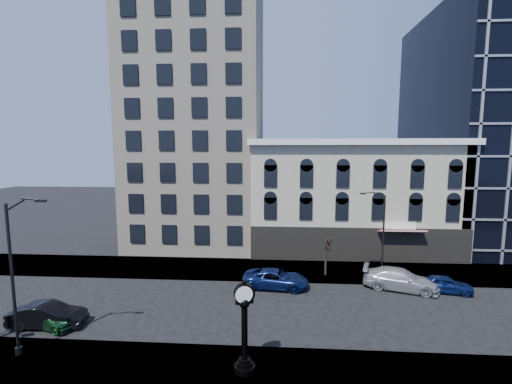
# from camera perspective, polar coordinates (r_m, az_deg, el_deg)

# --- Properties ---
(ground) EXTENTS (160.00, 160.00, 0.00)m
(ground) POSITION_cam_1_polar(r_m,az_deg,el_deg) (26.35, -5.19, -18.61)
(ground) COLOR black
(ground) RESTS_ON ground
(sidewalk_far) EXTENTS (160.00, 6.00, 0.12)m
(sidewalk_far) POSITION_cam_1_polar(r_m,az_deg,el_deg) (33.65, -3.02, -12.68)
(sidewalk_far) COLOR #99958B
(sidewalk_far) RESTS_ON ground
(sidewalk_near) EXTENTS (160.00, 6.00, 0.12)m
(sidewalk_near) POSITION_cam_1_polar(r_m,az_deg,el_deg) (19.52, -9.35, -28.47)
(sidewalk_near) COLOR #99958B
(sidewalk_near) RESTS_ON ground
(cream_tower) EXTENTS (15.90, 15.40, 42.50)m
(cream_tower) POSITION_cam_1_polar(r_m,az_deg,el_deg) (44.23, -9.69, 17.21)
(cream_tower) COLOR beige
(cream_tower) RESTS_ON ground
(victorian_row) EXTENTS (22.60, 11.19, 12.50)m
(victorian_row) POSITION_cam_1_polar(r_m,az_deg,el_deg) (40.56, 15.39, -0.91)
(victorian_row) COLOR #B6AF96
(victorian_row) RESTS_ON ground
(glass_office) EXTENTS (20.00, 20.15, 28.00)m
(glass_office) POSITION_cam_1_polar(r_m,az_deg,el_deg) (52.64, 36.61, 8.46)
(glass_office) COLOR black
(glass_office) RESTS_ON ground
(street_clock) EXTENTS (1.10, 1.10, 4.84)m
(street_clock) POSITION_cam_1_polar(r_m,az_deg,el_deg) (18.65, -1.93, -22.05)
(street_clock) COLOR black
(street_clock) RESTS_ON sidewalk_near
(street_lamp_near) EXTENTS (2.32, 0.36, 8.95)m
(street_lamp_near) POSITION_cam_1_polar(r_m,az_deg,el_deg) (22.18, -34.61, -5.94)
(street_lamp_near) COLOR black
(street_lamp_near) RESTS_ON sidewalk_near
(street_lamp_far) EXTENTS (2.04, 0.32, 7.86)m
(street_lamp_far) POSITION_cam_1_polar(r_m,az_deg,el_deg) (31.33, 19.60, -3.21)
(street_lamp_far) COLOR black
(street_lamp_far) RESTS_ON sidewalk_far
(bare_tree_far) EXTENTS (2.57, 2.57, 4.42)m
(bare_tree_far) POSITION_cam_1_polar(r_m,az_deg,el_deg) (31.66, 11.63, -7.67)
(bare_tree_far) COLOR black
(bare_tree_far) RESTS_ON sidewalk_far
(car_near_a) EXTENTS (4.07, 2.52, 1.29)m
(car_near_a) POSITION_cam_1_polar(r_m,az_deg,el_deg) (26.96, -31.09, -17.49)
(car_near_a) COLOR #143F1E
(car_near_a) RESTS_ON ground
(car_near_b) EXTENTS (4.76, 1.98, 1.53)m
(car_near_b) POSITION_cam_1_polar(r_m,az_deg,el_deg) (27.08, -31.38, -17.11)
(car_near_b) COLOR black
(car_near_b) RESTS_ON ground
(car_far_a) EXTENTS (5.64, 3.01, 1.51)m
(car_far_a) POSITION_cam_1_polar(r_m,az_deg,el_deg) (29.36, 3.33, -14.23)
(car_far_a) COLOR #0C194C
(car_far_a) RESTS_ON ground
(car_far_b) EXTENTS (6.28, 4.07, 1.69)m
(car_far_b) POSITION_cam_1_polar(r_m,az_deg,el_deg) (31.27, 22.93, -13.26)
(car_far_b) COLOR #A5A8AD
(car_far_b) RESTS_ON ground
(car_far_c) EXTENTS (4.22, 2.35, 1.36)m
(car_far_c) POSITION_cam_1_polar(r_m,az_deg,el_deg) (32.25, 29.01, -13.28)
(car_far_c) COLOR #0C194C
(car_far_c) RESTS_ON ground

